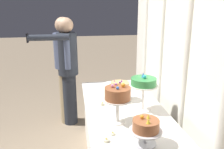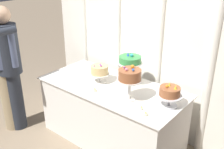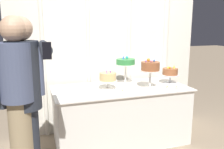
{
  "view_description": "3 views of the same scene",
  "coord_description": "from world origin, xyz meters",
  "px_view_note": "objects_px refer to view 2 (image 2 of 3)",
  "views": [
    {
      "loc": [
        2.29,
        -0.41,
        1.8
      ],
      "look_at": [
        -0.28,
        0.02,
        1.03
      ],
      "focal_mm": 37.69,
      "sensor_mm": 36.0,
      "label": 1
    },
    {
      "loc": [
        1.77,
        -2.05,
        2.13
      ],
      "look_at": [
        0.05,
        0.04,
        0.93
      ],
      "focal_mm": 42.42,
      "sensor_mm": 36.0,
      "label": 2
    },
    {
      "loc": [
        -1.08,
        -2.78,
        1.57
      ],
      "look_at": [
        -0.12,
        0.12,
        0.93
      ],
      "focal_mm": 39.13,
      "sensor_mm": 36.0,
      "label": 3
    }
  ],
  "objects_px": {
    "tealight_far_left": "(95,90)",
    "guest_girl_blue_dress": "(9,64)",
    "cake_table": "(112,113)",
    "tealight_near_left": "(141,108)",
    "cake_display_midright": "(130,76)",
    "cake_display_midleft": "(130,62)",
    "tealight_near_right": "(146,114)",
    "guest_man_dark_suit": "(4,64)",
    "cake_display_leftmost": "(100,71)",
    "cake_display_rightmost": "(170,93)"
  },
  "relations": [
    {
      "from": "cake_display_leftmost",
      "to": "tealight_far_left",
      "type": "relative_size",
      "value": 5.13
    },
    {
      "from": "tealight_far_left",
      "to": "guest_girl_blue_dress",
      "type": "bearing_deg",
      "value": -160.68
    },
    {
      "from": "cake_display_midright",
      "to": "tealight_near_right",
      "type": "bearing_deg",
      "value": -26.09
    },
    {
      "from": "guest_girl_blue_dress",
      "to": "cake_display_midright",
      "type": "bearing_deg",
      "value": 17.46
    },
    {
      "from": "cake_table",
      "to": "cake_display_rightmost",
      "type": "distance_m",
      "value": 0.9
    },
    {
      "from": "cake_display_midright",
      "to": "cake_display_midleft",
      "type": "bearing_deg",
      "value": 125.52
    },
    {
      "from": "tealight_far_left",
      "to": "guest_girl_blue_dress",
      "type": "height_order",
      "value": "guest_girl_blue_dress"
    },
    {
      "from": "cake_table",
      "to": "tealight_near_left",
      "type": "relative_size",
      "value": 45.47
    },
    {
      "from": "guest_girl_blue_dress",
      "to": "guest_man_dark_suit",
      "type": "bearing_deg",
      "value": -147.07
    },
    {
      "from": "guest_man_dark_suit",
      "to": "cake_display_midright",
      "type": "bearing_deg",
      "value": 18.05
    },
    {
      "from": "cake_table",
      "to": "tealight_near_left",
      "type": "bearing_deg",
      "value": -20.75
    },
    {
      "from": "cake_table",
      "to": "guest_girl_blue_dress",
      "type": "xyz_separation_m",
      "value": [
        -1.16,
        -0.61,
        0.54
      ]
    },
    {
      "from": "cake_display_midright",
      "to": "guest_man_dark_suit",
      "type": "xyz_separation_m",
      "value": [
        -1.56,
        -0.51,
        -0.11
      ]
    },
    {
      "from": "cake_display_rightmost",
      "to": "tealight_near_left",
      "type": "height_order",
      "value": "cake_display_rightmost"
    },
    {
      "from": "cake_display_midright",
      "to": "guest_man_dark_suit",
      "type": "bearing_deg",
      "value": -161.95
    },
    {
      "from": "guest_girl_blue_dress",
      "to": "guest_man_dark_suit",
      "type": "distance_m",
      "value": 0.06
    },
    {
      "from": "cake_display_midleft",
      "to": "guest_girl_blue_dress",
      "type": "height_order",
      "value": "guest_girl_blue_dress"
    },
    {
      "from": "cake_display_midleft",
      "to": "tealight_far_left",
      "type": "height_order",
      "value": "cake_display_midleft"
    },
    {
      "from": "cake_display_leftmost",
      "to": "cake_display_rightmost",
      "type": "height_order",
      "value": "cake_display_rightmost"
    },
    {
      "from": "cake_table",
      "to": "guest_girl_blue_dress",
      "type": "height_order",
      "value": "guest_girl_blue_dress"
    },
    {
      "from": "cake_display_midleft",
      "to": "cake_display_midright",
      "type": "bearing_deg",
      "value": -54.48
    },
    {
      "from": "cake_display_leftmost",
      "to": "cake_display_midleft",
      "type": "xyz_separation_m",
      "value": [
        0.31,
        0.18,
        0.14
      ]
    },
    {
      "from": "cake_display_leftmost",
      "to": "tealight_far_left",
      "type": "height_order",
      "value": "cake_display_leftmost"
    },
    {
      "from": "cake_display_midleft",
      "to": "cake_display_rightmost",
      "type": "height_order",
      "value": "cake_display_midleft"
    },
    {
      "from": "tealight_near_right",
      "to": "tealight_near_left",
      "type": "bearing_deg",
      "value": 143.93
    },
    {
      "from": "tealight_near_right",
      "to": "guest_man_dark_suit",
      "type": "xyz_separation_m",
      "value": [
        -1.86,
        -0.36,
        0.15
      ]
    },
    {
      "from": "cake_table",
      "to": "tealight_far_left",
      "type": "bearing_deg",
      "value": -105.54
    },
    {
      "from": "cake_display_leftmost",
      "to": "cake_display_rightmost",
      "type": "xyz_separation_m",
      "value": [
        0.92,
        0.02,
        0.0
      ]
    },
    {
      "from": "tealight_near_right",
      "to": "tealight_far_left",
      "type": "bearing_deg",
      "value": 175.29
    },
    {
      "from": "cake_display_rightmost",
      "to": "tealight_far_left",
      "type": "bearing_deg",
      "value": -163.44
    },
    {
      "from": "cake_display_midright",
      "to": "guest_girl_blue_dress",
      "type": "bearing_deg",
      "value": -162.54
    },
    {
      "from": "tealight_far_left",
      "to": "tealight_near_right",
      "type": "height_order",
      "value": "tealight_far_left"
    },
    {
      "from": "cake_display_rightmost",
      "to": "cake_table",
      "type": "bearing_deg",
      "value": -178.77
    },
    {
      "from": "tealight_far_left",
      "to": "cake_table",
      "type": "bearing_deg",
      "value": 74.46
    },
    {
      "from": "cake_table",
      "to": "cake_display_rightmost",
      "type": "xyz_separation_m",
      "value": [
        0.74,
        0.02,
        0.52
      ]
    },
    {
      "from": "cake_table",
      "to": "tealight_far_left",
      "type": "xyz_separation_m",
      "value": [
        -0.06,
        -0.22,
        0.39
      ]
    },
    {
      "from": "cake_display_midleft",
      "to": "guest_man_dark_suit",
      "type": "height_order",
      "value": "guest_man_dark_suit"
    },
    {
      "from": "tealight_near_left",
      "to": "guest_girl_blue_dress",
      "type": "bearing_deg",
      "value": -167.1
    },
    {
      "from": "cake_table",
      "to": "guest_man_dark_suit",
      "type": "height_order",
      "value": "guest_man_dark_suit"
    },
    {
      "from": "cake_table",
      "to": "cake_display_leftmost",
      "type": "distance_m",
      "value": 0.55
    },
    {
      "from": "cake_display_midleft",
      "to": "tealight_near_right",
      "type": "distance_m",
      "value": 0.75
    },
    {
      "from": "cake_display_rightmost",
      "to": "cake_display_midright",
      "type": "bearing_deg",
      "value": -159.15
    },
    {
      "from": "tealight_near_left",
      "to": "guest_man_dark_suit",
      "type": "xyz_separation_m",
      "value": [
        -1.77,
        -0.43,
        0.15
      ]
    },
    {
      "from": "cake_display_leftmost",
      "to": "cake_display_rightmost",
      "type": "bearing_deg",
      "value": 1.26
    },
    {
      "from": "cake_display_midleft",
      "to": "tealight_near_left",
      "type": "relative_size",
      "value": 10.23
    },
    {
      "from": "cake_display_midleft",
      "to": "guest_girl_blue_dress",
      "type": "bearing_deg",
      "value": -148.78
    },
    {
      "from": "cake_display_leftmost",
      "to": "tealight_near_left",
      "type": "height_order",
      "value": "cake_display_leftmost"
    },
    {
      "from": "tealight_far_left",
      "to": "guest_man_dark_suit",
      "type": "distance_m",
      "value": 1.23
    },
    {
      "from": "tealight_near_right",
      "to": "guest_girl_blue_dress",
      "type": "bearing_deg",
      "value": -169.81
    },
    {
      "from": "cake_display_midright",
      "to": "guest_man_dark_suit",
      "type": "relative_size",
      "value": 0.23
    }
  ]
}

